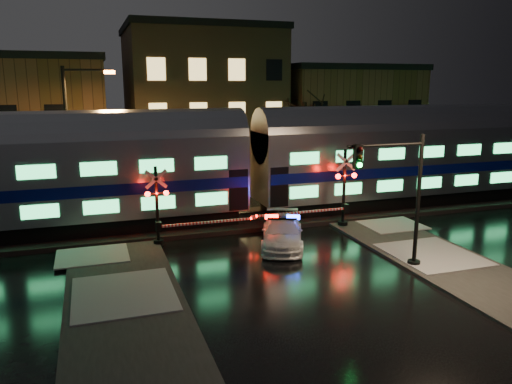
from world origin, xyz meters
The scene contains 13 objects.
ground centered at (0.00, 0.00, 0.00)m, with size 120.00×120.00×0.00m, color black.
ballast centered at (0.00, 5.00, 0.12)m, with size 90.00×4.20×0.24m, color black.
sidewalk_left centered at (-6.50, -6.00, 0.06)m, with size 4.00×20.00×0.12m, color #2D2D2D.
sidewalk_right centered at (6.50, -6.00, 0.06)m, with size 4.00×20.00×0.12m, color #2D2D2D.
building_left centered at (-13.00, 22.00, 4.50)m, with size 14.00×10.00×9.00m, color #563121.
building_mid centered at (2.00, 22.50, 5.75)m, with size 12.00×11.00×11.50m, color brown.
building_right centered at (15.00, 22.00, 4.25)m, with size 12.00×10.00×8.50m, color #563121.
train centered at (0.78, 5.00, 3.38)m, with size 51.00×3.12×5.92m.
police_car centered at (0.88, 0.50, 0.67)m, with size 3.38×4.90×1.47m.
crossing_signal_right centered at (4.69, 2.31, 1.70)m, with size 5.79×0.66×4.10m.
crossing_signal_left centered at (-4.19, 2.30, 1.54)m, with size 5.28×0.63×3.74m.
traffic_light centered at (4.18, -3.77, 2.91)m, with size 3.53×0.67×5.47m.
streetlight centered at (-8.10, 9.00, 4.79)m, with size 2.78×0.29×8.31m.
Camera 1 is at (-7.29, -20.07, 7.40)m, focal length 35.00 mm.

